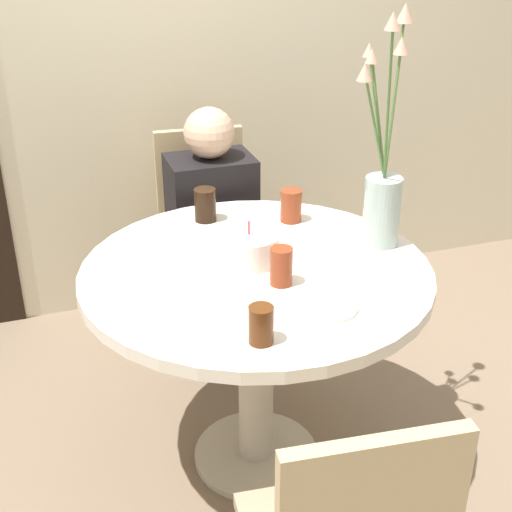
# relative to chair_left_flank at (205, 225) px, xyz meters

# --- Properties ---
(ground_plane) EXTENTS (16.00, 16.00, 0.00)m
(ground_plane) POSITION_rel_chair_left_flank_xyz_m (-0.07, -0.89, -0.53)
(ground_plane) COLOR #7A6651
(wall_back) EXTENTS (8.00, 0.05, 2.60)m
(wall_back) POSITION_rel_chair_left_flank_xyz_m (-0.07, 0.40, 0.77)
(wall_back) COLOR beige
(wall_back) RESTS_ON ground_plane
(dining_table) EXTENTS (1.10, 1.10, 0.78)m
(dining_table) POSITION_rel_chair_left_flank_xyz_m (-0.07, -0.89, 0.10)
(dining_table) COLOR silver
(dining_table) RESTS_ON ground_plane
(chair_left_flank) EXTENTS (0.43, 0.43, 0.93)m
(chair_left_flank) POSITION_rel_chair_left_flank_xyz_m (0.00, 0.00, 0.00)
(chair_left_flank) COLOR #9E896B
(chair_left_flank) RESTS_ON ground_plane
(birthday_cake) EXTENTS (0.19, 0.19, 0.14)m
(birthday_cake) POSITION_rel_chair_left_flank_xyz_m (-0.07, -0.84, 0.29)
(birthday_cake) COLOR white
(birthday_cake) RESTS_ON dining_table
(flower_vase) EXTENTS (0.22, 0.29, 0.76)m
(flower_vase) POSITION_rel_chair_left_flank_xyz_m (0.38, -0.85, 0.45)
(flower_vase) COLOR #9EB2AD
(flower_vase) RESTS_ON dining_table
(side_plate) EXTENTS (0.18, 0.18, 0.01)m
(side_plate) POSITION_rel_chair_left_flank_xyz_m (0.04, -1.19, 0.25)
(side_plate) COLOR silver
(side_plate) RESTS_ON dining_table
(drink_glass_0) EXTENTS (0.08, 0.08, 0.12)m
(drink_glass_0) POSITION_rel_chair_left_flank_xyz_m (-0.12, -0.49, 0.30)
(drink_glass_0) COLOR black
(drink_glass_0) RESTS_ON dining_table
(drink_glass_1) EXTENTS (0.08, 0.08, 0.12)m
(drink_glass_1) POSITION_rel_chair_left_flank_xyz_m (0.17, -0.59, 0.30)
(drink_glass_1) COLOR maroon
(drink_glass_1) RESTS_ON dining_table
(drink_glass_2) EXTENTS (0.07, 0.07, 0.10)m
(drink_glass_2) POSITION_rel_chair_left_flank_xyz_m (-0.19, -1.29, 0.30)
(drink_glass_2) COLOR #51280F
(drink_glass_2) RESTS_ON dining_table
(drink_glass_3) EXTENTS (0.07, 0.07, 0.12)m
(drink_glass_3) POSITION_rel_chair_left_flank_xyz_m (-0.03, -1.01, 0.30)
(drink_glass_3) COLOR maroon
(drink_glass_3) RESTS_ON dining_table
(person_woman) EXTENTS (0.34, 0.24, 1.09)m
(person_woman) POSITION_rel_chair_left_flank_xyz_m (-0.01, -0.16, -0.02)
(person_woman) COLOR #383333
(person_woman) RESTS_ON ground_plane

